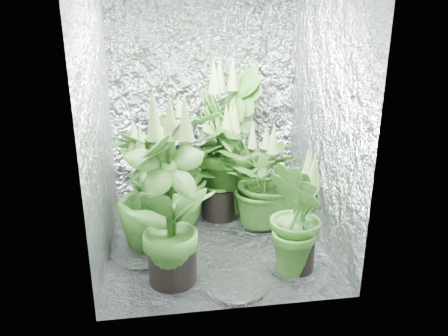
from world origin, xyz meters
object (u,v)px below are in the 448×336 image
(plant_b, at_px, (220,167))
(plant_f, at_px, (170,199))
(plant_d, at_px, (150,193))
(plant_a, at_px, (171,166))
(plant_g, at_px, (297,220))
(plant_c, at_px, (228,141))
(circulation_fan, at_px, (284,209))
(plant_e, at_px, (264,179))

(plant_b, bearing_deg, plant_f, -115.37)
(plant_f, bearing_deg, plant_d, 106.52)
(plant_a, bearing_deg, plant_f, -92.26)
(plant_d, bearing_deg, plant_g, -25.98)
(plant_c, bearing_deg, plant_a, -155.15)
(plant_a, xyz_separation_m, plant_f, (-0.03, -0.86, 0.07))
(plant_a, xyz_separation_m, plant_d, (-0.17, -0.41, -0.06))
(plant_a, relative_size, plant_f, 0.86)
(plant_b, distance_m, plant_f, 1.03)
(plant_d, xyz_separation_m, plant_f, (0.13, -0.45, 0.13))
(plant_b, height_order, circulation_fan, plant_b)
(plant_g, bearing_deg, plant_f, 178.59)
(plant_g, xyz_separation_m, circulation_fan, (0.12, 0.70, -0.25))
(plant_a, height_order, plant_c, plant_c)
(plant_f, bearing_deg, plant_a, 87.74)
(plant_b, bearing_deg, plant_c, 58.92)
(plant_d, bearing_deg, plant_c, 43.77)
(plant_b, height_order, plant_f, plant_f)
(plant_c, relative_size, circulation_fan, 3.85)
(plant_g, bearing_deg, circulation_fan, 80.12)
(circulation_fan, bearing_deg, plant_b, 162.55)
(plant_e, bearing_deg, plant_g, -85.13)
(plant_f, bearing_deg, plant_g, -1.41)
(plant_e, bearing_deg, plant_a, 166.42)
(plant_c, height_order, circulation_fan, plant_c)
(plant_c, relative_size, plant_g, 1.55)
(circulation_fan, bearing_deg, plant_g, -91.78)
(circulation_fan, bearing_deg, plant_c, 143.63)
(plant_c, xyz_separation_m, plant_g, (0.29, -1.11, -0.24))
(plant_c, distance_m, plant_f, 1.22)
(plant_e, xyz_separation_m, plant_g, (0.06, -0.70, -0.03))
(plant_g, bearing_deg, plant_b, 112.20)
(plant_b, height_order, plant_g, plant_b)
(plant_e, bearing_deg, plant_d, -165.57)
(plant_d, height_order, plant_g, plant_d)
(plant_e, height_order, circulation_fan, plant_e)
(plant_f, relative_size, plant_g, 1.44)
(plant_g, bearing_deg, plant_d, 154.02)
(plant_d, height_order, plant_f, plant_f)
(plant_a, bearing_deg, plant_g, -47.86)
(plant_b, relative_size, plant_f, 0.81)
(plant_f, bearing_deg, circulation_fan, 35.78)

